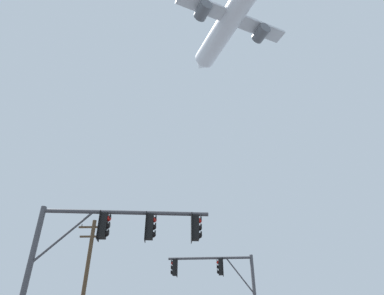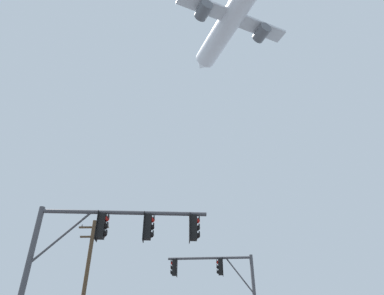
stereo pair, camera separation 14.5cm
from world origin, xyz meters
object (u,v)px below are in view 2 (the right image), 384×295
object	(u,v)px
signal_pole_near	(105,243)
utility_pole	(85,285)
signal_pole_far	(223,283)
airplane	(231,19)

from	to	relation	value
signal_pole_near	utility_pole	distance (m)	13.07
signal_pole_far	utility_pole	distance (m)	9.70
signal_pole_far	utility_pole	size ratio (longest dim) A/B	0.65
signal_pole_near	utility_pole	world-z (taller)	utility_pole
utility_pole	airplane	size ratio (longest dim) A/B	0.36
airplane	utility_pole	bearing A→B (deg)	-129.07
signal_pole_near	airplane	bearing A→B (deg)	72.24
signal_pole_far	signal_pole_near	bearing A→B (deg)	-116.90
utility_pole	airplane	bearing A→B (deg)	50.93
signal_pole_near	utility_pole	size ratio (longest dim) A/B	0.64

